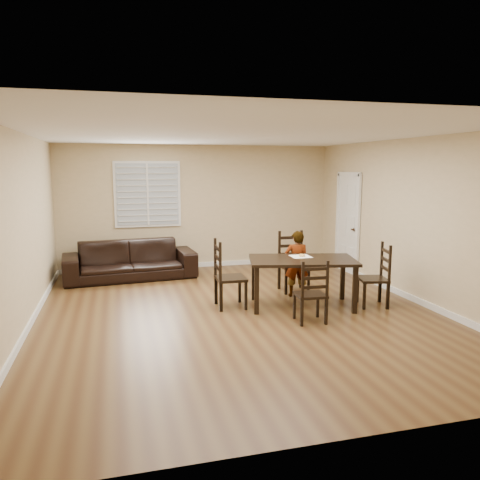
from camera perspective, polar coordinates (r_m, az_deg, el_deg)
The scene contains 11 objects.
ground at distance 7.28m, azimuth -0.21°, elevation -8.89°, with size 7.00×7.00×0.00m, color brown.
room at distance 7.13m, azimuth -0.30°, elevation 5.53°, with size 6.04×7.04×2.72m.
dining_table at distance 7.52m, azimuth 7.61°, elevation -2.94°, with size 1.83×1.29×0.78m.
chair_near at distance 8.59m, azimuth 6.28°, elevation -2.81°, with size 0.50×0.47×1.08m.
chair_far at distance 6.75m, azimuth 8.89°, elevation -6.69°, with size 0.44×0.42×0.93m.
chair_left at distance 7.44m, azimuth -2.15°, elevation -4.54°, with size 0.47×0.50×1.09m.
chair_right at distance 7.87m, azimuth 16.76°, elevation -4.41°, with size 0.53×0.55×1.02m.
child at distance 8.13m, azimuth 6.92°, elevation -2.88°, with size 0.42×0.27×1.15m, color gray.
napkin at distance 7.68m, azimuth 7.40°, elevation -2.00°, with size 0.31×0.31×0.00m, color white.
donut at distance 7.68m, azimuth 7.56°, elevation -1.83°, with size 0.11×0.11×0.04m.
sofa at distance 9.64m, azimuth -13.24°, elevation -2.41°, with size 2.57×1.00×0.75m, color black.
Camera 1 is at (-1.75, -6.71, 2.22)m, focal length 35.00 mm.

